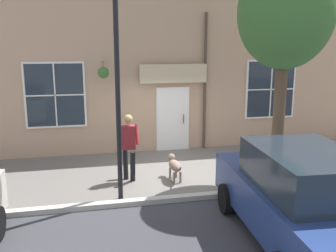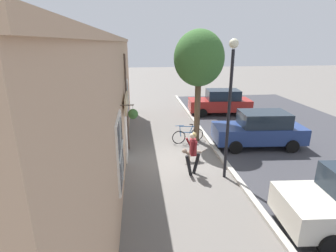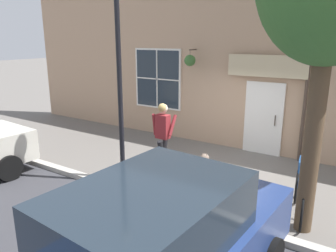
% 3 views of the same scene
% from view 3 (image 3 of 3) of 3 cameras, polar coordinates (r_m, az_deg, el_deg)
% --- Properties ---
extents(ground_plane, '(90.00, 90.00, 0.00)m').
position_cam_3_polar(ground_plane, '(8.37, 7.94, -8.25)').
color(ground_plane, '#66605B').
extents(storefront_facade, '(0.95, 18.00, 5.12)m').
position_cam_3_polar(storefront_facade, '(9.90, 14.42, 10.36)').
color(storefront_facade, tan).
rests_on(storefront_facade, ground_plane).
extents(pedestrian_walking, '(0.63, 0.56, 1.74)m').
position_cam_3_polar(pedestrian_walking, '(8.25, -0.90, -0.69)').
color(pedestrian_walking, black).
rests_on(pedestrian_walking, ground_plane).
extents(dog_on_leash, '(1.09, 0.30, 0.63)m').
position_cam_3_polar(dog_on_leash, '(7.72, 5.37, -6.98)').
color(dog_on_leash, '#7F6B5B').
rests_on(dog_on_leash, ground_plane).
extents(leaning_bicycle, '(1.70, 0.45, 1.00)m').
position_cam_3_polar(leaning_bicycle, '(6.86, 21.89, -11.25)').
color(leaning_bicycle, black).
rests_on(leaning_bicycle, ground_plane).
extents(parked_car_mid_block, '(4.42, 2.18, 1.75)m').
position_cam_3_polar(parked_car_mid_block, '(4.13, -1.47, -20.72)').
color(parked_car_mid_block, navy).
rests_on(parked_car_mid_block, ground_plane).
extents(street_lamp, '(0.32, 0.32, 5.05)m').
position_cam_3_polar(street_lamp, '(7.21, -8.71, 14.82)').
color(street_lamp, black).
rests_on(street_lamp, ground_plane).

